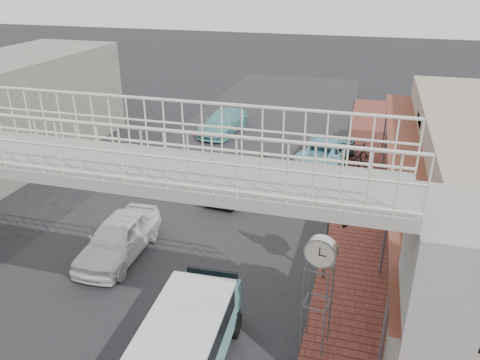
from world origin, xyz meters
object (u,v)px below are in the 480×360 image
Objects in this scene: motorcycle_near at (347,161)px; arrow_sign at (355,212)px; angkot_far at (223,122)px; dark_sedan at (236,176)px; angkot_curb at (326,150)px; motorcycle_far at (355,152)px; white_hatchback at (119,237)px; street_clock at (321,257)px; angkot_van at (189,332)px.

motorcycle_near is 0.56× the size of arrow_sign.
motorcycle_near is at bearing -23.44° from angkot_far.
dark_sedan is 0.88× the size of angkot_curb.
dark_sedan reaches higher than motorcycle_near.
angkot_far reaches higher than motorcycle_far.
motorcycle_far is 10.34m from arrow_sign.
motorcycle_far is (7.17, 10.42, -0.03)m from white_hatchback.
motorcycle_near is 0.55× the size of street_clock.
angkot_far reaches higher than motorcycle_near.
street_clock is at bearing -179.91° from motorcycle_far.
arrow_sign is at bearing -176.65° from motorcycle_far.
angkot_van is (4.71, -17.42, 0.53)m from angkot_far.
angkot_far is 2.39× the size of motorcycle_far.
motorcycle_far is at bearing -162.26° from angkot_curb.
motorcycle_near is at bearing 98.82° from street_clock.
street_clock reaches higher than white_hatchback.
motorcycle_near is at bearing 148.66° from angkot_curb.
angkot_van is 1.23× the size of arrow_sign.
angkot_van reaches higher than dark_sedan.
angkot_far is at bearing 66.96° from motorcycle_near.
angkot_far is at bearing -20.07° from angkot_curb.
motorcycle_near is at bearing 166.88° from motorcycle_far.
dark_sedan reaches higher than angkot_curb.
angkot_far is at bearing 133.81° from arrow_sign.
motorcycle_near is at bearing 52.52° from white_hatchback.
motorcycle_far is (7.75, -2.96, 0.01)m from angkot_far.
arrow_sign reaches higher than angkot_far.
motorcycle_near is at bearing 106.18° from arrow_sign.
angkot_far is at bearing 124.03° from street_clock.
street_clock reaches higher than angkot_van.
angkot_far is at bearing 70.48° from motorcycle_far.
street_clock is (7.45, -15.83, 2.08)m from angkot_far.
arrow_sign is at bearing 106.84° from angkot_curb.
angkot_curb is at bearing -21.60° from angkot_far.
angkot_van reaches higher than angkot_far.
dark_sedan is (2.37, 5.89, 0.02)m from white_hatchback.
angkot_curb is at bearing 57.53° from motorcycle_near.
dark_sedan is at bearing 97.24° from angkot_van.
dark_sedan is 2.46× the size of motorcycle_near.
motorcycle_far is at bearing 97.52° from street_clock.
angkot_curb is 1.28× the size of angkot_van.
arrow_sign is (3.38, 4.30, 1.44)m from angkot_van.
white_hatchback reaches higher than motorcycle_near.
white_hatchback is 12.65m from motorcycle_far.
angkot_van is 3.53m from street_clock.
dark_sedan is at bearing 58.22° from angkot_curb.
arrow_sign reaches higher than motorcycle_far.
motorcycle_far is (4.80, 4.53, -0.05)m from dark_sedan.
arrow_sign reaches higher than motorcycle_near.
street_clock reaches higher than arrow_sign.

